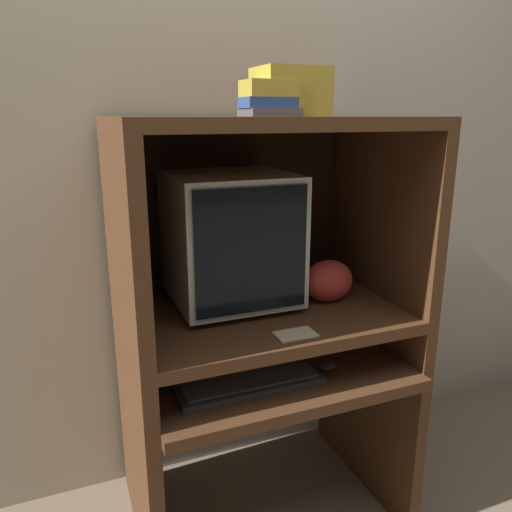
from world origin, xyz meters
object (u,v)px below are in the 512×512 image
snack_bag (328,281)px  storage_box (290,92)px  mouse (327,366)px  keyboard (248,381)px  book_stack (269,99)px  crt_monitor (230,238)px

snack_bag → storage_box: 0.60m
mouse → snack_bag: bearing=62.4°
mouse → snack_bag: size_ratio=0.35×
keyboard → book_stack: book_stack is taller
snack_bag → storage_box: (-0.16, -0.03, 0.58)m
keyboard → book_stack: (0.09, 0.08, 0.78)m
snack_bag → book_stack: (-0.24, -0.06, 0.56)m
storage_box → mouse: bearing=-52.9°
snack_bag → mouse: bearing=-117.6°
keyboard → book_stack: bearing=39.3°
crt_monitor → mouse: size_ratio=7.18×
crt_monitor → mouse: bearing=-47.8°
crt_monitor → keyboard: bearing=-97.9°
keyboard → mouse: 0.26m
crt_monitor → storage_box: bearing=-43.8°
keyboard → mouse: size_ratio=7.30×
storage_box → keyboard: bearing=-147.5°
crt_monitor → snack_bag: crt_monitor is taller
keyboard → storage_box: storage_box is taller
crt_monitor → keyboard: crt_monitor is taller
crt_monitor → book_stack: size_ratio=2.87×
mouse → storage_box: size_ratio=0.31×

